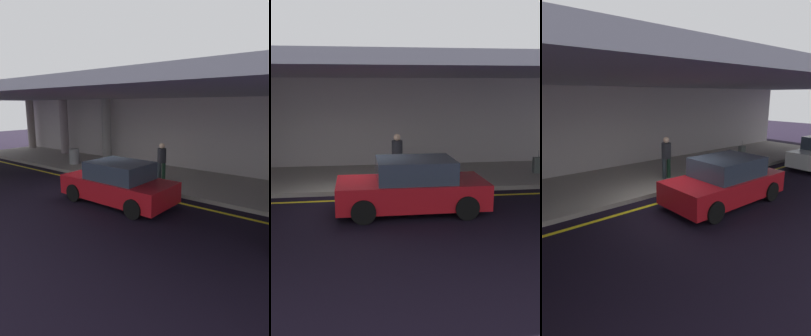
% 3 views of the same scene
% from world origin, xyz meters
% --- Properties ---
extents(ground_plane, '(60.00, 60.00, 0.00)m').
position_xyz_m(ground_plane, '(0.00, 0.00, 0.00)').
color(ground_plane, black).
extents(sidewalk, '(26.00, 4.20, 0.15)m').
position_xyz_m(sidewalk, '(0.00, 3.10, 0.07)').
color(sidewalk, gray).
rests_on(sidewalk, ground).
extents(lane_stripe_yellow, '(26.00, 0.14, 0.01)m').
position_xyz_m(lane_stripe_yellow, '(0.00, 0.46, 0.00)').
color(lane_stripe_yellow, yellow).
rests_on(lane_stripe_yellow, ground).
extents(ceiling_overhang, '(28.00, 13.20, 0.30)m').
position_xyz_m(ceiling_overhang, '(0.00, 2.60, 3.95)').
color(ceiling_overhang, '#9092A1').
rests_on(ceiling_overhang, support_column_far_left).
extents(terminal_back_wall, '(26.00, 0.30, 3.80)m').
position_xyz_m(terminal_back_wall, '(0.00, 5.35, 1.90)').
color(terminal_back_wall, '#B5ADAD').
rests_on(terminal_back_wall, ground).
extents(car_red, '(4.10, 1.92, 1.50)m').
position_xyz_m(car_red, '(1.51, -0.83, 0.71)').
color(car_red, '#AE131B').
rests_on(car_red, ground).
extents(traveler_with_luggage, '(0.38, 0.38, 1.68)m').
position_xyz_m(traveler_with_luggage, '(1.41, 2.19, 1.11)').
color(traveler_with_luggage, '#262F36').
rests_on(traveler_with_luggage, sidewalk).
extents(suitcase_upright_primary, '(0.36, 0.22, 0.90)m').
position_xyz_m(suitcase_upright_primary, '(6.96, 2.76, 0.46)').
color(suitcase_upright_primary, '#545F5B').
rests_on(suitcase_upright_primary, sidewalk).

